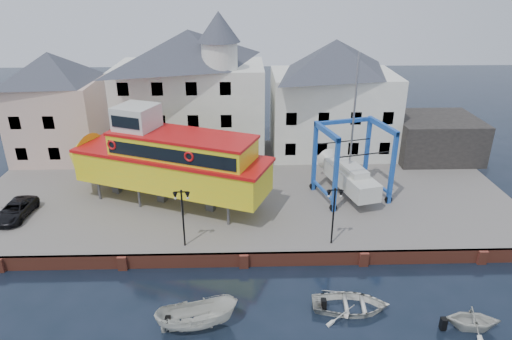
{
  "coord_description": "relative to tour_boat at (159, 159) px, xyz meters",
  "views": [
    {
      "loc": [
        0.09,
        -25.29,
        18.11
      ],
      "look_at": [
        1.0,
        7.0,
        4.0
      ],
      "focal_mm": 32.0,
      "sensor_mm": 36.0,
      "label": 1
    }
  ],
  "objects": [
    {
      "name": "shed_dark",
      "position": [
        25.55,
        9.16,
        -1.67
      ],
      "size": [
        8.0,
        7.0,
        4.0
      ],
      "primitive_type": "cube",
      "color": "black",
      "rests_on": "hardstanding"
    },
    {
      "name": "ground",
      "position": [
        6.55,
        -7.84,
        -4.67
      ],
      "size": [
        140.0,
        140.0,
        0.0
      ],
      "primitive_type": "plane",
      "color": "black",
      "rests_on": "ground"
    },
    {
      "name": "quay_wall",
      "position": [
        6.55,
        -7.74,
        -4.17
      ],
      "size": [
        44.0,
        0.47,
        1.0
      ],
      "color": "brown",
      "rests_on": "ground"
    },
    {
      "name": "building_white_right",
      "position": [
        15.55,
        11.15,
        1.93
      ],
      "size": [
        12.0,
        8.0,
        11.2
      ],
      "color": "silver",
      "rests_on": "hardstanding"
    },
    {
      "name": "motorboat_b",
      "position": [
        12.75,
        -12.18,
        -4.67
      ],
      "size": [
        4.72,
        3.54,
        0.93
      ],
      "primitive_type": "imported",
      "rotation": [
        0.0,
        0.0,
        1.49
      ],
      "color": "silver",
      "rests_on": "ground"
    },
    {
      "name": "hardstanding",
      "position": [
        6.55,
        3.16,
        -4.17
      ],
      "size": [
        44.0,
        22.0,
        1.0
      ],
      "primitive_type": "cube",
      "color": "#6B645B",
      "rests_on": "ground"
    },
    {
      "name": "travel_lift",
      "position": [
        15.16,
        1.11,
        -1.71
      ],
      "size": [
        6.35,
        7.98,
        11.68
      ],
      "rotation": [
        0.0,
        0.0,
        0.26
      ],
      "color": "#1D45A2",
      "rests_on": "hardstanding"
    },
    {
      "name": "building_white_main",
      "position": [
        1.68,
        10.55,
        2.67
      ],
      "size": [
        14.0,
        8.3,
        14.0
      ],
      "color": "silver",
      "rests_on": "hardstanding"
    },
    {
      "name": "tour_boat",
      "position": [
        0.0,
        0.0,
        0.0
      ],
      "size": [
        18.14,
        10.77,
        7.78
      ],
      "rotation": [
        0.0,
        0.0,
        -0.39
      ],
      "color": "#59595E",
      "rests_on": "hardstanding"
    },
    {
      "name": "lamp_post_right",
      "position": [
        12.55,
        -6.64,
        -0.5
      ],
      "size": [
        1.12,
        0.32,
        4.2
      ],
      "color": "black",
      "rests_on": "hardstanding"
    },
    {
      "name": "building_pink",
      "position": [
        -11.45,
        10.16,
        1.48
      ],
      "size": [
        8.0,
        7.0,
        10.3
      ],
      "color": "#D5AC9A",
      "rests_on": "hardstanding"
    },
    {
      "name": "motorboat_c",
      "position": [
        19.05,
        -13.94,
        -4.67
      ],
      "size": [
        3.25,
        2.9,
        1.55
      ],
      "primitive_type": "imported",
      "rotation": [
        0.0,
        0.0,
        1.44
      ],
      "color": "silver",
      "rests_on": "ground"
    },
    {
      "name": "motorboat_a",
      "position": [
        3.96,
        -13.4,
        -4.67
      ],
      "size": [
        4.78,
        2.51,
        1.76
      ],
      "primitive_type": "imported",
      "rotation": [
        0.0,
        0.0,
        1.76
      ],
      "color": "silver",
      "rests_on": "ground"
    },
    {
      "name": "lamp_post_left",
      "position": [
        2.55,
        -6.64,
        -0.5
      ],
      "size": [
        1.12,
        0.32,
        4.2
      ],
      "color": "black",
      "rests_on": "hardstanding"
    },
    {
      "name": "van",
      "position": [
        -10.65,
        -2.39,
        -3.08
      ],
      "size": [
        2.2,
        4.36,
        1.18
      ],
      "primitive_type": "imported",
      "rotation": [
        0.0,
        0.0,
        -0.06
      ],
      "color": "black",
      "rests_on": "hardstanding"
    }
  ]
}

